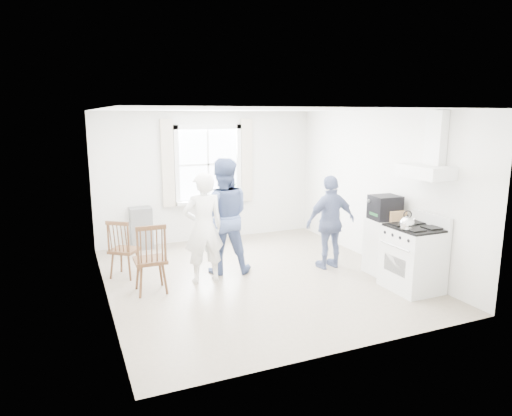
{
  "coord_description": "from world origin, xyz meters",
  "views": [
    {
      "loc": [
        -2.69,
        -6.31,
        2.53
      ],
      "look_at": [
        0.08,
        0.2,
        1.08
      ],
      "focal_mm": 32.0,
      "sensor_mm": 36.0,
      "label": 1
    }
  ],
  "objects_px": {
    "person_right": "(331,222)",
    "gas_stove": "(413,258)",
    "low_cabinet": "(386,247)",
    "person_left": "(204,228)",
    "stereo_stack": "(385,208)",
    "person_mid": "(223,216)",
    "windsor_chair_b": "(121,243)",
    "windsor_chair_a": "(151,252)"
  },
  "relations": [
    {
      "from": "stereo_stack",
      "to": "person_right",
      "type": "relative_size",
      "value": 0.29
    },
    {
      "from": "windsor_chair_b",
      "to": "person_left",
      "type": "relative_size",
      "value": 0.56
    },
    {
      "from": "person_mid",
      "to": "person_right",
      "type": "relative_size",
      "value": 1.19
    },
    {
      "from": "low_cabinet",
      "to": "stereo_stack",
      "type": "xyz_separation_m",
      "value": [
        -0.04,
        0.03,
        0.64
      ]
    },
    {
      "from": "windsor_chair_b",
      "to": "person_right",
      "type": "xyz_separation_m",
      "value": [
        3.28,
        -0.82,
        0.21
      ]
    },
    {
      "from": "windsor_chair_b",
      "to": "gas_stove",
      "type": "bearing_deg",
      "value": -28.91
    },
    {
      "from": "windsor_chair_b",
      "to": "person_mid",
      "type": "height_order",
      "value": "person_mid"
    },
    {
      "from": "windsor_chair_b",
      "to": "person_right",
      "type": "bearing_deg",
      "value": -14.02
    },
    {
      "from": "low_cabinet",
      "to": "windsor_chair_a",
      "type": "xyz_separation_m",
      "value": [
        -3.62,
        0.59,
        0.19
      ]
    },
    {
      "from": "windsor_chair_a",
      "to": "windsor_chair_b",
      "type": "height_order",
      "value": "windsor_chair_a"
    },
    {
      "from": "gas_stove",
      "to": "person_right",
      "type": "xyz_separation_m",
      "value": [
        -0.58,
        1.32,
        0.3
      ]
    },
    {
      "from": "person_left",
      "to": "person_right",
      "type": "distance_m",
      "value": 2.14
    },
    {
      "from": "stereo_stack",
      "to": "windsor_chair_a",
      "type": "height_order",
      "value": "stereo_stack"
    },
    {
      "from": "low_cabinet",
      "to": "person_left",
      "type": "distance_m",
      "value": 2.92
    },
    {
      "from": "gas_stove",
      "to": "stereo_stack",
      "type": "bearing_deg",
      "value": 87.29
    },
    {
      "from": "windsor_chair_a",
      "to": "windsor_chair_b",
      "type": "relative_size",
      "value": 1.11
    },
    {
      "from": "stereo_stack",
      "to": "low_cabinet",
      "type": "bearing_deg",
      "value": -39.24
    },
    {
      "from": "gas_stove",
      "to": "windsor_chair_a",
      "type": "xyz_separation_m",
      "value": [
        -3.55,
        1.29,
        0.15
      ]
    },
    {
      "from": "low_cabinet",
      "to": "person_mid",
      "type": "relative_size",
      "value": 0.48
    },
    {
      "from": "low_cabinet",
      "to": "person_right",
      "type": "distance_m",
      "value": 0.96
    },
    {
      "from": "windsor_chair_a",
      "to": "person_left",
      "type": "xyz_separation_m",
      "value": [
        0.84,
        0.22,
        0.21
      ]
    },
    {
      "from": "low_cabinet",
      "to": "person_right",
      "type": "bearing_deg",
      "value": 136.75
    },
    {
      "from": "person_right",
      "to": "gas_stove",
      "type": "bearing_deg",
      "value": 112.12
    },
    {
      "from": "low_cabinet",
      "to": "windsor_chair_a",
      "type": "distance_m",
      "value": 3.67
    },
    {
      "from": "stereo_stack",
      "to": "windsor_chair_b",
      "type": "distance_m",
      "value": 4.18
    },
    {
      "from": "low_cabinet",
      "to": "windsor_chair_b",
      "type": "height_order",
      "value": "windsor_chair_b"
    },
    {
      "from": "windsor_chair_b",
      "to": "windsor_chair_a",
      "type": "bearing_deg",
      "value": -69.35
    },
    {
      "from": "low_cabinet",
      "to": "windsor_chair_b",
      "type": "xyz_separation_m",
      "value": [
        -3.94,
        1.44,
        0.12
      ]
    },
    {
      "from": "gas_stove",
      "to": "person_right",
      "type": "bearing_deg",
      "value": 113.97
    },
    {
      "from": "windsor_chair_a",
      "to": "windsor_chair_b",
      "type": "bearing_deg",
      "value": 110.65
    },
    {
      "from": "low_cabinet",
      "to": "windsor_chair_b",
      "type": "relative_size",
      "value": 0.95
    },
    {
      "from": "gas_stove",
      "to": "person_mid",
      "type": "xyz_separation_m",
      "value": [
        -2.3,
        1.81,
        0.45
      ]
    },
    {
      "from": "person_left",
      "to": "person_mid",
      "type": "distance_m",
      "value": 0.52
    },
    {
      "from": "person_left",
      "to": "person_mid",
      "type": "bearing_deg",
      "value": -143.54
    },
    {
      "from": "stereo_stack",
      "to": "windsor_chair_b",
      "type": "bearing_deg",
      "value": 160.17
    },
    {
      "from": "low_cabinet",
      "to": "stereo_stack",
      "type": "bearing_deg",
      "value": 140.76
    },
    {
      "from": "stereo_stack",
      "to": "person_left",
      "type": "xyz_separation_m",
      "value": [
        -2.75,
        0.78,
        -0.24
      ]
    },
    {
      "from": "stereo_stack",
      "to": "person_left",
      "type": "bearing_deg",
      "value": 164.08
    },
    {
      "from": "gas_stove",
      "to": "person_left",
      "type": "relative_size",
      "value": 0.66
    },
    {
      "from": "person_right",
      "to": "windsor_chair_b",
      "type": "bearing_deg",
      "value": -15.87
    },
    {
      "from": "person_left",
      "to": "person_right",
      "type": "height_order",
      "value": "person_left"
    },
    {
      "from": "low_cabinet",
      "to": "windsor_chair_a",
      "type": "height_order",
      "value": "windsor_chair_a"
    }
  ]
}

